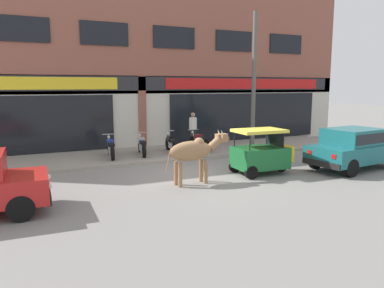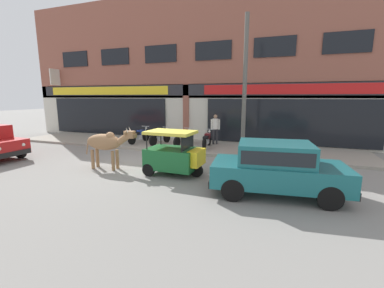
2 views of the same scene
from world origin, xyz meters
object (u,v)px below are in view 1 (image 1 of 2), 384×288
at_px(motorcycle_0, 111,148).
at_px(motorcycle_3, 200,142).
at_px(motorcycle_1, 142,146).
at_px(pedestrian, 193,126).
at_px(car_0, 354,147).
at_px(motorcycle_2, 171,143).
at_px(utility_pole, 254,83).
at_px(auto_rickshaw, 262,154).
at_px(cow, 194,151).

height_order(motorcycle_0, motorcycle_3, same).
xyz_separation_m(motorcycle_1, pedestrian, (2.80, 1.02, 0.60)).
xyz_separation_m(motorcycle_3, pedestrian, (0.15, 1.05, 0.60)).
xyz_separation_m(motorcycle_0, motorcycle_1, (1.30, 0.03, 0.00)).
height_order(car_0, motorcycle_1, car_0).
bearing_deg(pedestrian, motorcycle_2, -146.40).
distance_m(car_0, motorcycle_1, 8.11).
relative_size(car_0, utility_pole, 0.64).
relative_size(car_0, auto_rickshaw, 1.86).
height_order(motorcycle_1, utility_pole, utility_pole).
relative_size(auto_rickshaw, motorcycle_1, 1.11).
distance_m(motorcycle_0, motorcycle_3, 3.95).
height_order(auto_rickshaw, motorcycle_0, auto_rickshaw).
bearing_deg(motorcycle_0, motorcycle_1, 1.41).
xyz_separation_m(car_0, pedestrian, (-3.40, 6.24, 0.29)).
distance_m(motorcycle_3, utility_pole, 3.43).
bearing_deg(car_0, auto_rickshaw, 167.15).
xyz_separation_m(motorcycle_0, pedestrian, (4.10, 1.06, 0.60)).
bearing_deg(pedestrian, motorcycle_0, -165.56).
relative_size(car_0, pedestrian, 2.34).
xyz_separation_m(cow, motorcycle_1, (-0.18, 4.68, -0.50)).
bearing_deg(auto_rickshaw, motorcycle_2, 108.44).
relative_size(motorcycle_1, utility_pole, 0.31).
height_order(car_0, utility_pole, utility_pole).
height_order(motorcycle_3, utility_pole, utility_pole).
bearing_deg(motorcycle_0, car_0, -34.66).
bearing_deg(auto_rickshaw, motorcycle_3, 92.07).
bearing_deg(motorcycle_2, cow, -103.64).
xyz_separation_m(auto_rickshaw, motorcycle_2, (-1.50, 4.48, -0.15)).
distance_m(car_0, pedestrian, 7.11).
bearing_deg(motorcycle_3, utility_pole, -29.77).
height_order(car_0, motorcycle_0, car_0).
bearing_deg(cow, motorcycle_0, 107.61).
relative_size(cow, pedestrian, 1.35).
bearing_deg(motorcycle_2, utility_pole, -19.90).
height_order(cow, motorcycle_3, cow).
bearing_deg(car_0, pedestrian, 118.57).
xyz_separation_m(car_0, motorcycle_3, (-3.55, 5.19, -0.31)).
distance_m(cow, motorcycle_2, 4.88).
height_order(cow, utility_pole, utility_pole).
bearing_deg(motorcycle_3, motorcycle_2, 177.10).
xyz_separation_m(car_0, motorcycle_0, (-7.50, 5.19, -0.31)).
distance_m(car_0, auto_rickshaw, 3.48).
distance_m(motorcycle_1, motorcycle_2, 1.32).
height_order(motorcycle_2, utility_pole, utility_pole).
bearing_deg(motorcycle_1, utility_pole, -14.07).
distance_m(car_0, motorcycle_0, 9.12).
distance_m(motorcycle_0, utility_pole, 6.56).
xyz_separation_m(auto_rickshaw, motorcycle_0, (-4.11, 4.41, -0.15)).
relative_size(auto_rickshaw, motorcycle_0, 1.11).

